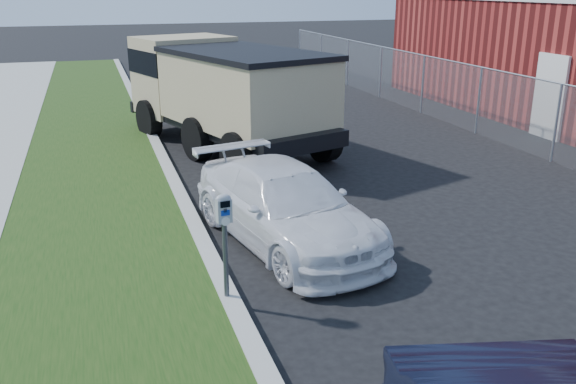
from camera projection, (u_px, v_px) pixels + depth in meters
name	position (u px, v px, depth m)	size (l,w,h in m)	color
ground	(401.00, 269.00, 8.80)	(120.00, 120.00, 0.00)	black
chainlink_fence	(480.00, 87.00, 16.44)	(0.06, 30.06, 30.00)	slate
parking_meter	(224.00, 224.00, 7.43)	(0.20, 0.15, 1.38)	#3F4247
white_wagon	(285.00, 205.00, 9.60)	(1.70, 4.18, 1.21)	white
dump_truck	(221.00, 88.00, 15.12)	(4.32, 7.00, 2.58)	black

